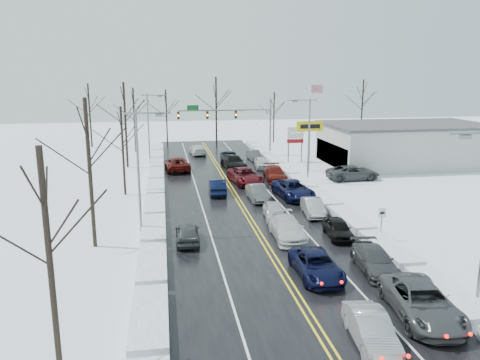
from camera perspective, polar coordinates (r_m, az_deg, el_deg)
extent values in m
plane|color=white|center=(39.48, 0.75, -4.05)|extent=(160.00, 160.00, 0.00)
cube|color=black|center=(41.37, 0.26, -3.25)|extent=(14.00, 84.00, 0.01)
cube|color=white|center=(40.84, -10.33, -3.68)|extent=(1.73, 72.00, 0.63)
cube|color=white|center=(43.25, 10.25, -2.75)|extent=(1.73, 72.00, 0.63)
cylinder|color=slate|center=(67.35, 3.72, 6.44)|extent=(0.24, 0.24, 8.00)
cylinder|color=slate|center=(65.95, -1.82, 8.50)|extent=(13.00, 0.18, 0.18)
cylinder|color=slate|center=(66.95, 2.72, 7.61)|extent=(2.33, 0.10, 2.33)
cube|color=#0C591E|center=(65.48, -5.78, 8.76)|extent=(1.60, 0.08, 0.70)
cube|color=black|center=(66.22, -0.52, 7.96)|extent=(0.32, 0.25, 1.05)
sphere|color=#3F0705|center=(66.03, -0.50, 8.21)|extent=(0.20, 0.20, 0.20)
sphere|color=orange|center=(66.06, -0.50, 7.95)|extent=(0.22, 0.22, 0.22)
sphere|color=black|center=(66.09, -0.50, 7.69)|extent=(0.20, 0.20, 0.20)
cube|color=black|center=(65.72, -4.00, 7.89)|extent=(0.32, 0.25, 1.05)
sphere|color=#3F0705|center=(65.54, -3.99, 8.14)|extent=(0.20, 0.20, 0.20)
sphere|color=orange|center=(65.56, -3.99, 7.88)|extent=(0.22, 0.22, 0.22)
sphere|color=black|center=(65.59, -3.98, 7.62)|extent=(0.20, 0.20, 0.20)
cube|color=black|center=(65.47, -7.52, 7.80)|extent=(0.32, 0.25, 1.05)
sphere|color=#3F0705|center=(65.28, -7.52, 8.05)|extent=(0.20, 0.20, 0.20)
sphere|color=orange|center=(65.31, -7.51, 7.79)|extent=(0.22, 0.22, 0.22)
sphere|color=black|center=(65.33, -7.51, 7.52)|extent=(0.20, 0.20, 0.20)
cylinder|color=slate|center=(56.56, 8.42, 3.88)|extent=(0.20, 0.20, 5.60)
cube|color=yellow|center=(56.22, 8.51, 6.50)|extent=(3.20, 0.30, 1.20)
cube|color=black|center=(56.06, 8.56, 6.48)|extent=(2.40, 0.04, 0.50)
cylinder|color=slate|center=(62.11, 5.93, 3.99)|extent=(0.16, 0.16, 4.00)
cylinder|color=slate|center=(62.61, 7.52, 4.02)|extent=(0.16, 0.16, 4.00)
cube|color=white|center=(62.04, 6.79, 6.11)|extent=(2.20, 0.22, 0.70)
cube|color=white|center=(62.14, 6.77, 5.37)|extent=(2.20, 0.22, 0.70)
cube|color=maroon|center=(62.24, 6.75, 4.73)|extent=(2.20, 0.22, 0.50)
cylinder|color=slate|center=(34.36, 16.84, -5.29)|extent=(0.08, 0.08, 2.20)
cube|color=white|center=(34.10, 16.94, -3.85)|extent=(0.55, 0.05, 0.70)
cube|color=black|center=(34.06, 16.97, -3.87)|extent=(0.35, 0.02, 0.15)
cylinder|color=silver|center=(70.89, 8.53, 7.45)|extent=(0.14, 0.14, 10.00)
cube|color=#AAAAA5|center=(63.77, 19.52, 4.01)|extent=(20.00, 12.00, 5.00)
cube|color=#262628|center=(59.77, 11.05, 3.09)|extent=(0.10, 11.00, 2.80)
cube|color=#3F3F42|center=(63.45, 19.70, 6.37)|extent=(20.40, 12.40, 0.30)
cube|color=slate|center=(23.67, 25.78, 4.74)|extent=(0.50, 0.25, 0.18)
cylinder|color=slate|center=(50.05, 8.38, 4.69)|extent=(0.18, 0.18, 9.00)
cylinder|color=slate|center=(49.40, 7.65, 9.63)|extent=(3.20, 0.12, 0.12)
cube|color=slate|center=(49.18, 6.74, 9.46)|extent=(0.50, 0.25, 0.18)
cylinder|color=slate|center=(33.96, -12.27, 0.71)|extent=(0.18, 0.18, 9.00)
cylinder|color=slate|center=(33.31, -11.24, 8.01)|extent=(3.20, 0.12, 0.12)
cube|color=slate|center=(33.31, -9.84, 7.80)|extent=(0.50, 0.25, 0.18)
cylinder|color=slate|center=(61.61, -11.09, 6.10)|extent=(0.18, 0.18, 9.00)
cylinder|color=slate|center=(61.26, -10.50, 10.12)|extent=(3.20, 0.12, 0.12)
cube|color=slate|center=(61.26, -9.74, 10.01)|extent=(0.50, 0.25, 0.18)
cylinder|color=#2D231C|center=(19.04, -22.14, -9.59)|extent=(0.24, 0.24, 9.00)
cylinder|color=#2D231C|center=(32.22, -17.81, 0.64)|extent=(0.27, 0.27, 10.00)
cylinder|color=#2D231C|center=(45.92, -14.07, 3.41)|extent=(0.23, 0.23, 8.50)
cylinder|color=#2D231C|center=(59.69, -13.77, 6.49)|extent=(0.28, 0.28, 10.50)
cylinder|color=#2D231C|center=(71.63, -12.75, 7.13)|extent=(0.25, 0.25, 9.50)
cylinder|color=#2D231C|center=(78.28, -17.83, 7.48)|extent=(0.27, 0.27, 10.00)
cylinder|color=#2D231C|center=(78.50, -8.94, 7.58)|extent=(0.24, 0.24, 9.00)
cylinder|color=#2D231C|center=(76.91, -2.91, 8.36)|extent=(0.29, 0.29, 11.00)
cylinder|color=#2D231C|center=(80.23, 4.15, 7.63)|extent=(0.23, 0.23, 8.50)
cylinder|color=#2D231C|center=(85.76, 14.65, 8.26)|extent=(0.28, 0.28, 10.50)
imported|color=#96989D|center=(22.25, 15.55, -18.68)|extent=(1.90, 4.35, 1.39)
imported|color=black|center=(27.98, 9.24, -11.52)|extent=(2.33, 4.99, 1.38)
imported|color=silver|center=(33.74, 5.76, -7.10)|extent=(2.27, 5.22, 1.49)
imported|color=silver|center=(37.94, 4.16, -4.79)|extent=(2.03, 4.14, 1.36)
imported|color=#46494C|center=(43.46, 2.13, -2.47)|extent=(1.60, 4.35, 1.42)
imported|color=#4C0A11|center=(49.99, 0.65, -0.43)|extent=(3.48, 6.27, 1.66)
imported|color=black|center=(57.78, -0.81, 1.38)|extent=(3.02, 5.96, 1.66)
imported|color=black|center=(60.99, -1.18, 1.99)|extent=(2.43, 5.13, 1.69)
imported|color=#46484B|center=(25.05, 21.12, -15.31)|extent=(3.37, 6.07, 1.61)
imported|color=#383A3C|center=(29.43, 16.00, -10.61)|extent=(2.42, 4.93, 1.38)
imported|color=black|center=(34.50, 11.81, -6.86)|extent=(1.96, 4.10, 1.35)
imported|color=#94969B|center=(39.41, 8.86, -4.24)|extent=(1.89, 4.28, 1.37)
imported|color=black|center=(44.55, 6.48, -2.17)|extent=(3.27, 6.15, 1.64)
imported|color=#52110B|center=(51.58, 4.27, -0.05)|extent=(2.44, 5.37, 1.52)
imported|color=silver|center=(58.10, 2.63, 1.43)|extent=(2.03, 4.22, 1.39)
imported|color=#3F4144|center=(63.59, 1.75, 2.43)|extent=(1.69, 4.14, 1.33)
imported|color=black|center=(45.80, -2.78, -1.68)|extent=(1.80, 4.59, 1.49)
imported|color=#520E0A|center=(57.21, -7.64, 1.15)|extent=(3.12, 6.10, 1.65)
imported|color=silver|center=(68.36, -5.22, 3.12)|extent=(2.60, 5.21, 1.45)
imported|color=#3A3D3F|center=(33.04, -6.39, -7.55)|extent=(1.72, 4.05, 1.37)
imported|color=#3B3D40|center=(53.26, 13.55, 0.04)|extent=(5.90, 2.87, 1.61)
imported|color=#46484B|center=(60.55, 13.73, 1.54)|extent=(2.44, 5.37, 1.52)
imported|color=black|center=(65.09, 10.28, 2.47)|extent=(1.84, 4.37, 1.48)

